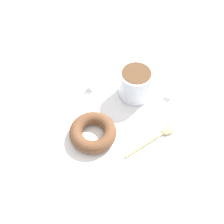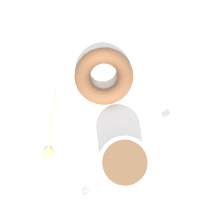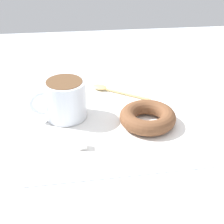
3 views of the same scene
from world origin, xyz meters
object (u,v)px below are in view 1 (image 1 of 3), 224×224
at_px(coffee_cup, 136,83).
at_px(sugar_cube_extra, 169,96).
at_px(sugar_cube, 91,87).
at_px(donut, 91,132).
at_px(spoon, 161,134).

distance_m(coffee_cup, sugar_cube_extra, 0.10).
bearing_deg(sugar_cube, sugar_cube_extra, 103.98).
xyz_separation_m(donut, sugar_cube, (-0.13, -0.06, -0.01)).
xyz_separation_m(donut, spoon, (-0.06, 0.16, -0.01)).
bearing_deg(donut, spoon, 112.21).
bearing_deg(sugar_cube, donut, 24.77).
xyz_separation_m(coffee_cup, sugar_cube, (0.03, -0.11, -0.03)).
relative_size(donut, sugar_cube, 7.22).
height_order(donut, spoon, donut).
height_order(coffee_cup, sugar_cube_extra, coffee_cup).
xyz_separation_m(coffee_cup, spoon, (0.10, 0.10, -0.04)).
bearing_deg(sugar_cube_extra, donut, -37.45).
distance_m(coffee_cup, donut, 0.18).
relative_size(donut, spoon, 0.87).
relative_size(donut, sugar_cube_extra, 8.09).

